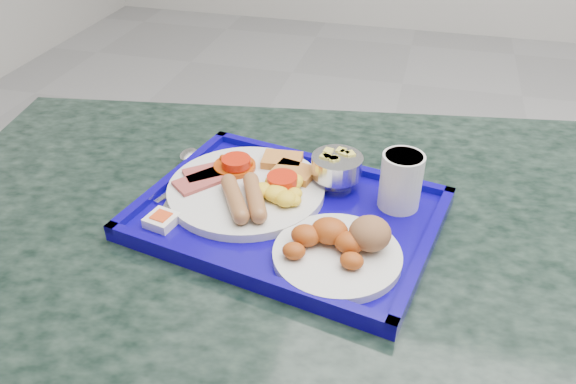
% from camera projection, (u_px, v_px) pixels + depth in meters
% --- Properties ---
extents(table, '(1.36, 1.02, 0.78)m').
position_uv_depth(table, '(286.00, 308.00, 1.03)').
color(table, slate).
rests_on(table, floor).
extents(tray, '(0.52, 0.42, 0.03)m').
position_uv_depth(tray, '(288.00, 215.00, 0.91)').
color(tray, '#0C0284').
rests_on(tray, table).
extents(main_plate, '(0.26, 0.26, 0.04)m').
position_uv_depth(main_plate, '(252.00, 186.00, 0.94)').
color(main_plate, silver).
rests_on(main_plate, tray).
extents(bread_plate, '(0.19, 0.19, 0.06)m').
position_uv_depth(bread_plate, '(341.00, 246.00, 0.81)').
color(bread_plate, silver).
rests_on(bread_plate, tray).
extents(fruit_bowl, '(0.09, 0.09, 0.06)m').
position_uv_depth(fruit_bowl, '(337.00, 166.00, 0.95)').
color(fruit_bowl, silver).
rests_on(fruit_bowl, tray).
extents(juice_cup, '(0.07, 0.07, 0.09)m').
position_uv_depth(juice_cup, '(401.00, 179.00, 0.89)').
color(juice_cup, silver).
rests_on(juice_cup, tray).
extents(spoon, '(0.08, 0.18, 0.01)m').
position_uv_depth(spoon, '(188.00, 162.00, 1.03)').
color(spoon, silver).
rests_on(spoon, tray).
extents(knife, '(0.03, 0.20, 0.00)m').
position_uv_depth(knife, '(181.00, 183.00, 0.97)').
color(knife, silver).
rests_on(knife, tray).
extents(jam_packet, '(0.05, 0.05, 0.02)m').
position_uv_depth(jam_packet, '(162.00, 220.00, 0.88)').
color(jam_packet, white).
rests_on(jam_packet, tray).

